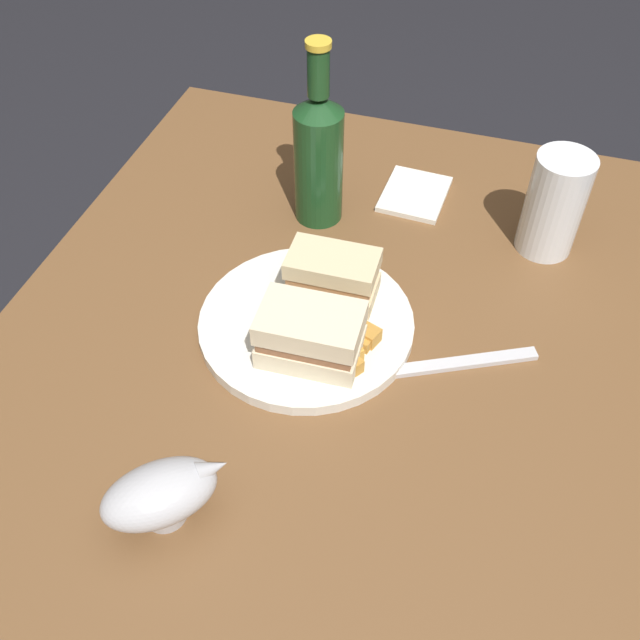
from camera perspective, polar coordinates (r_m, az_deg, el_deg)
The scene contains 16 objects.
ground_plane at distance 1.51m, azimuth 0.68°, elevation -20.58°, with size 6.00×6.00×0.00m, color black.
dining_table at distance 1.18m, azimuth 0.85°, elevation -13.82°, with size 1.01×0.84×0.74m, color brown.
plate at distance 0.88m, azimuth -1.10°, elevation -0.31°, with size 0.26×0.26×0.02m, color silver.
sandwich_half_left at distance 0.81m, azimuth -0.76°, elevation -1.18°, with size 0.08×0.12×0.07m.
sandwich_half_right at distance 0.88m, azimuth 1.01°, elevation 3.54°, with size 0.07×0.11×0.06m.
potato_wedge_front at distance 0.82m, azimuth 1.91°, elevation -3.12°, with size 0.05×0.02×0.02m, color #B77F33.
potato_wedge_middle at distance 0.82m, azimuth 1.61°, elevation -3.11°, with size 0.05×0.02×0.02m, color gold.
potato_wedge_back at distance 0.85m, azimuth 0.56°, elevation -0.94°, with size 0.05×0.02×0.01m, color gold.
potato_wedge_left_edge at distance 0.84m, azimuth 0.48°, elevation -2.21°, with size 0.05×0.02×0.01m, color #AD702D.
potato_wedge_right_edge at distance 0.85m, azimuth 3.34°, elevation -0.92°, with size 0.04×0.02×0.02m, color #B77F33.
potato_wedge_stray at distance 0.85m, azimuth 2.87°, elevation -1.23°, with size 0.04×0.02×0.02m, color #B77F33.
pint_glass at distance 1.01m, azimuth 18.01°, elevation 8.29°, with size 0.08×0.08×0.14m.
gravy_boat at distance 0.73m, azimuth -12.51°, elevation -13.31°, with size 0.13×0.13×0.07m.
cider_bottle at distance 0.99m, azimuth -0.12°, elevation 13.08°, with size 0.07×0.07×0.26m.
napkin at distance 1.09m, azimuth 7.54°, elevation 9.91°, with size 0.11×0.09×0.01m, color silver.
fork at distance 0.86m, azimuth 11.33°, elevation -3.34°, with size 0.18×0.02×0.01m, color silver.
Camera 1 is at (-0.54, -0.15, 1.40)m, focal length 40.21 mm.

